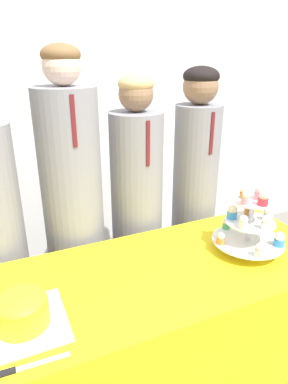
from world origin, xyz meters
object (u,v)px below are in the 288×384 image
cupcake_stand (251,222)px  student_3 (194,203)px  student_2 (137,220)px  round_cake (22,311)px  cake_knife (18,369)px  student_1 (75,222)px

cupcake_stand → student_3: bearing=85.5°
cupcake_stand → student_2: student_2 is taller
student_2 → round_cake: bearing=-137.7°
cupcake_stand → student_3: (0.04, 0.54, -0.13)m
round_cake → cake_knife: bearing=-101.3°
student_3 → student_2: bearing=180.0°
cupcake_stand → student_2: size_ratio=0.22×
round_cake → cake_knife: size_ratio=1.25×
student_1 → student_2: 0.36m
cake_knife → student_2: size_ratio=0.15×
round_cake → student_3: (1.04, 0.61, -0.05)m
cake_knife → student_2: bearing=50.2°
student_2 → cake_knife: bearing=-132.0°
round_cake → student_2: 0.91m
cake_knife → student_1: size_ratio=0.14×
round_cake → student_3: size_ratio=0.18×
cupcake_stand → student_1: bearing=141.6°
student_2 → student_3: (0.37, -0.00, 0.03)m
cupcake_stand → student_1: (-0.68, 0.54, -0.11)m
round_cake → cupcake_stand: (1.00, 0.07, 0.08)m
cake_knife → cupcake_stand: (1.04, 0.25, 0.14)m
round_cake → student_1: size_ratio=0.17×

